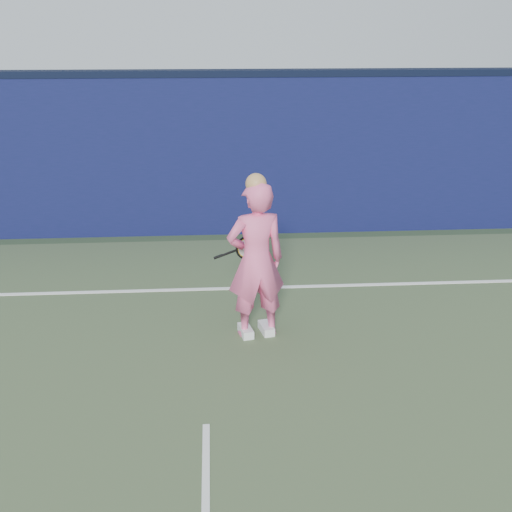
{
  "coord_description": "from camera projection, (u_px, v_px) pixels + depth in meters",
  "views": [
    {
      "loc": [
        0.11,
        -3.74,
        3.3
      ],
      "look_at": [
        0.55,
        2.7,
        0.93
      ],
      "focal_mm": 45.0,
      "sensor_mm": 36.0,
      "label": 1
    }
  ],
  "objects": [
    {
      "name": "ground",
      "position": [
        206.0,
        507.0,
        4.63
      ],
      "size": [
        80.0,
        80.0,
        0.0
      ],
      "primitive_type": "plane",
      "color": "#263A23",
      "rests_on": "ground"
    },
    {
      "name": "backstop_wall",
      "position": [
        206.0,
        157.0,
        10.29
      ],
      "size": [
        24.0,
        0.4,
        2.5
      ],
      "primitive_type": "cube",
      "color": "#0D133C",
      "rests_on": "ground"
    },
    {
      "name": "wall_cap",
      "position": [
        203.0,
        73.0,
        9.84
      ],
      "size": [
        24.0,
        0.42,
        0.1
      ],
      "primitive_type": "cube",
      "color": "black",
      "rests_on": "backstop_wall"
    },
    {
      "name": "player",
      "position": [
        256.0,
        260.0,
        6.89
      ],
      "size": [
        0.71,
        0.55,
        1.84
      ],
      "rotation": [
        0.0,
        0.0,
        3.35
      ],
      "color": "pink",
      "rests_on": "ground"
    },
    {
      "name": "racket",
      "position": [
        244.0,
        248.0,
        7.28
      ],
      "size": [
        0.51,
        0.16,
        0.27
      ],
      "rotation": [
        0.0,
        0.0,
        0.09
      ],
      "color": "black",
      "rests_on": "ground"
    }
  ]
}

